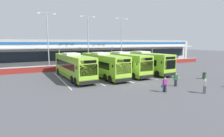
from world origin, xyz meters
The scene contains 19 objects.
ground_plane centered at (0.00, 0.00, 0.00)m, with size 200.00×200.00×0.00m, color #4C4C51.
terminal_building centered at (0.00, 26.91, 3.01)m, with size 70.00×13.00×6.00m.
red_barrier_wall centered at (0.00, 14.50, 0.56)m, with size 60.00×0.40×1.10m.
coach_bus_leftmost centered at (-6.48, 6.19, 1.79)m, with size 3.50×12.28×3.78m.
coach_bus_left_centre centered at (-1.97, 5.56, 1.79)m, with size 3.50×12.28×3.78m.
coach_bus_centre centered at (2.05, 6.09, 1.79)m, with size 3.50×12.28×3.78m.
coach_bus_right_centre centered at (6.38, 6.04, 1.79)m, with size 3.50×12.28×3.78m.
bay_stripe_far_west centered at (-8.40, 6.00, 0.00)m, with size 0.14×13.00×0.01m, color silver.
bay_stripe_west centered at (-4.20, 6.00, 0.00)m, with size 0.14×13.00×0.01m, color silver.
bay_stripe_mid_west centered at (0.00, 6.00, 0.00)m, with size 0.14×13.00×0.01m, color silver.
bay_stripe_centre centered at (4.20, 6.00, 0.00)m, with size 0.14×13.00×0.01m, color silver.
bay_stripe_mid_east centered at (8.40, 6.00, 0.00)m, with size 0.14×13.00×0.01m, color silver.
pedestrian_with_handbag centered at (0.48, -5.77, 0.86)m, with size 0.64×0.41×1.62m.
pedestrian_child centered at (3.60, -4.28, 0.87)m, with size 0.48×0.42×1.62m.
pedestrian_near_bin centered at (3.91, -8.05, 0.87)m, with size 0.47×0.41×1.62m.
lamp_post_west centered at (-8.69, 16.59, 6.29)m, with size 3.24×0.28×11.00m.
lamp_post_centre centered at (-0.35, 17.31, 6.29)m, with size 3.24×0.28×11.00m.
lamp_post_east centered at (7.78, 17.17, 6.29)m, with size 3.24×0.28×11.00m.
litter_bin centered at (10.88, -2.74, 0.47)m, with size 0.54×0.54×0.93m.
Camera 1 is at (-13.13, -20.53, 5.40)m, focal length 29.10 mm.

